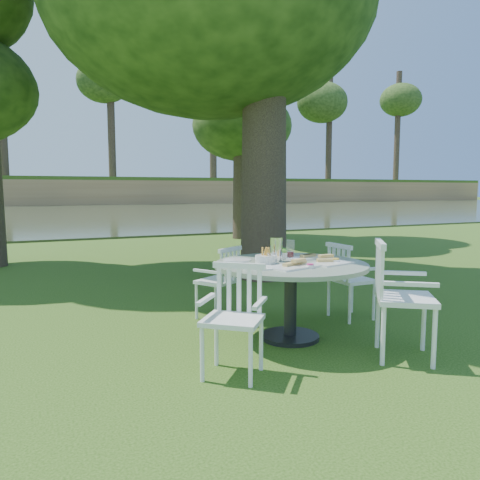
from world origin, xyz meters
The scene contains 10 objects.
ground centered at (0.00, 0.00, 0.00)m, with size 140.00×140.00×0.00m, color #1E3F0D.
table centered at (0.02, -0.92, 0.61)m, with size 1.45×1.45×0.74m.
chair_ne centered at (0.93, -0.57, 0.50)m, with size 0.41×0.44×0.84m.
chair_nw centered at (-0.30, 0.00, 0.47)m, with size 0.55×0.54×0.80m.
chair_sw centered at (-0.79, -1.45, 0.50)m, with size 0.59×0.59×0.85m.
chair_se centered at (0.57, -1.71, 0.59)m, with size 0.68×0.69×1.00m.
tableware centered at (-0.03, -0.85, 0.79)m, with size 1.10×0.89×0.23m.
tree_right centered at (3.45, 7.66, 6.54)m, with size 3.50×3.50×10.95m.
river centered at (0.00, 23.00, 0.00)m, with size 100.00×28.00×0.12m, color #2D351F.
far_bank centered at (0.28, 41.12, 7.25)m, with size 100.00×18.00×15.20m.
Camera 1 is at (-2.24, -4.72, 1.44)m, focal length 35.00 mm.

